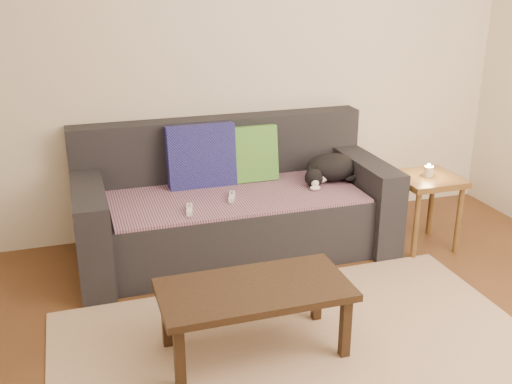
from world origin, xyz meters
TOP-DOWN VIEW (x-y plane):
  - back_wall at (0.00, 2.00)m, footprint 4.50×0.04m
  - sofa at (0.00, 1.57)m, footprint 2.10×0.94m
  - throw_blanket at (0.00, 1.48)m, footprint 1.66×0.74m
  - cushion_navy at (-0.17, 1.74)m, footprint 0.47×0.18m
  - cushion_green at (0.18, 1.74)m, footprint 0.39×0.16m
  - cat at (0.71, 1.54)m, footprint 0.45×0.33m
  - wii_remote_a at (-0.36, 1.27)m, footprint 0.07×0.15m
  - wii_remote_b at (-0.05, 1.41)m, footprint 0.08×0.15m
  - side_table at (1.29, 1.21)m, footprint 0.42×0.42m
  - candle at (1.29, 1.21)m, footprint 0.06×0.06m
  - rug at (0.00, 0.15)m, footprint 2.50×1.80m
  - coffee_table at (-0.22, 0.36)m, footprint 0.95×0.48m

SIDE VIEW (x-z plane):
  - rug at x=0.00m, z-range 0.00..0.01m
  - sofa at x=0.00m, z-range -0.13..0.74m
  - coffee_table at x=-0.22m, z-range 0.14..0.52m
  - side_table at x=1.29m, z-range 0.17..0.69m
  - throw_blanket at x=0.00m, z-range 0.42..0.44m
  - wii_remote_a at x=-0.36m, z-range 0.44..0.47m
  - wii_remote_b at x=-0.05m, z-range 0.44..0.47m
  - cat at x=0.71m, z-range 0.44..0.63m
  - candle at x=1.29m, z-range 0.51..0.60m
  - cushion_navy at x=-0.17m, z-range 0.39..0.87m
  - cushion_green at x=0.18m, z-range 0.43..0.83m
  - back_wall at x=0.00m, z-range 0.00..2.60m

